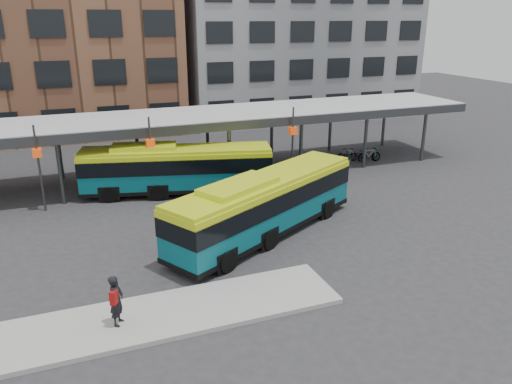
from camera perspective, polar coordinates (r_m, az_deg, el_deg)
name	(u,v)px	position (r m, az deg, el deg)	size (l,w,h in m)	color
ground	(261,258)	(22.33, 0.62, -7.61)	(120.00, 120.00, 0.00)	#28282B
boarding_island	(148,318)	(18.55, -12.22, -13.93)	(14.00, 3.00, 0.18)	gray
canopy	(187,119)	(32.78, -7.89, 8.28)	(40.00, 6.53, 4.80)	#999B9E
building_brick	(18,6)	(50.53, -25.52, 18.65)	(26.00, 14.00, 22.00)	brown
building_grey	(290,18)	(55.62, 3.96, 19.26)	(24.00, 14.00, 20.00)	slate
bus_front	(265,203)	(24.00, 1.03, -1.31)	(11.24, 7.71, 3.17)	#08525D
bus_rear	(176,168)	(30.18, -9.10, 2.74)	(11.41, 5.07, 3.08)	#08525D
pedestrian	(116,300)	(17.86, -15.66, -11.82)	(0.70, 0.79, 1.83)	black
bike_rack	(358,155)	(37.59, 11.57, 4.14)	(3.91, 1.50, 1.08)	slate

